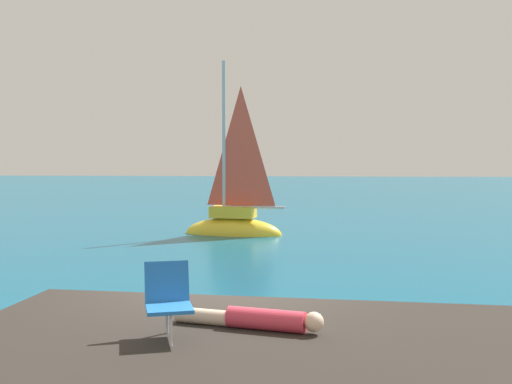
{
  "coord_description": "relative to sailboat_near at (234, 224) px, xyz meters",
  "views": [
    {
      "loc": [
        1.22,
        -9.09,
        2.9
      ],
      "look_at": [
        -0.48,
        10.65,
        1.75
      ],
      "focal_mm": 43.29,
      "sensor_mm": 36.0,
      "label": 1
    }
  ],
  "objects": [
    {
      "name": "person_sunbather",
      "position": [
        2.17,
        -15.72,
        0.68
      ],
      "size": [
        1.73,
        0.59,
        0.25
      ],
      "rotation": [
        0.0,
        0.0,
        2.9
      ],
      "color": "#DB384C",
      "rests_on": "shore_ledge"
    },
    {
      "name": "boulder_inland",
      "position": [
        3.63,
        -14.45,
        -0.38
      ],
      "size": [
        0.72,
        0.93,
        0.57
      ],
      "primitive_type": "cube",
      "rotation": [
        0.0,
        0.15,
        1.66
      ],
      "color": "#272622",
      "rests_on": "ground"
    },
    {
      "name": "beach_chair",
      "position": [
        1.27,
        -16.11,
        1.01
      ],
      "size": [
        0.64,
        0.71,
        0.8
      ],
      "rotation": [
        0.0,
        0.0,
        5.02
      ],
      "color": "blue",
      "rests_on": "shore_ledge"
    },
    {
      "name": "sailboat_near",
      "position": [
        0.0,
        0.0,
        0.0
      ],
      "size": [
        3.86,
        1.82,
        7.02
      ],
      "rotation": [
        0.0,
        0.0,
        2.99
      ],
      "color": "yellow",
      "rests_on": "ground"
    },
    {
      "name": "ground_plane",
      "position": [
        1.55,
        -13.48,
        -0.38
      ],
      "size": [
        160.0,
        160.0,
        0.0
      ],
      "primitive_type": "plane",
      "color": "#0F5675"
    }
  ]
}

